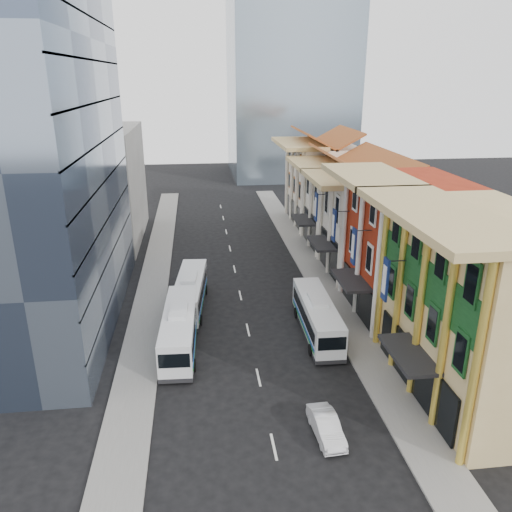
{
  "coord_description": "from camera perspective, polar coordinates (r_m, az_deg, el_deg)",
  "views": [
    {
      "loc": [
        -3.77,
        -21.71,
        19.87
      ],
      "look_at": [
        1.38,
        20.83,
        4.39
      ],
      "focal_mm": 35.0,
      "sensor_mm": 36.0,
      "label": 1
    }
  ],
  "objects": [
    {
      "name": "office_block_far",
      "position": [
        66.14,
        -17.59,
        7.72
      ],
      "size": [
        10.0,
        18.0,
        14.0
      ],
      "primitive_type": "cube",
      "color": "gray",
      "rests_on": "ground"
    },
    {
      "name": "sidewalk_right",
      "position": [
        49.53,
        8.06,
        -3.9
      ],
      "size": [
        3.0,
        90.0,
        0.15
      ],
      "primitive_type": "cube",
      "color": "slate",
      "rests_on": "ground"
    },
    {
      "name": "bus_left_near",
      "position": [
        39.07,
        -8.73,
        -8.15
      ],
      "size": [
        2.9,
        10.52,
        3.34
      ],
      "primitive_type": null,
      "rotation": [
        0.0,
        0.0,
        -0.04
      ],
      "color": "silver",
      "rests_on": "ground"
    },
    {
      "name": "bus_left_far",
      "position": [
        45.34,
        -7.53,
        -4.07
      ],
      "size": [
        3.34,
        10.24,
        3.23
      ],
      "primitive_type": null,
      "rotation": [
        0.0,
        0.0,
        -0.1
      ],
      "color": "silver",
      "rests_on": "ground"
    },
    {
      "name": "sedan_right",
      "position": [
        30.98,
        8.02,
        -18.73
      ],
      "size": [
        1.62,
        3.98,
        1.29
      ],
      "primitive_type": "imported",
      "rotation": [
        0.0,
        0.0,
        0.07
      ],
      "color": "silver",
      "rests_on": "ground"
    },
    {
      "name": "ground",
      "position": [
        29.67,
        2.37,
        -22.2
      ],
      "size": [
        200.0,
        200.0,
        0.0
      ],
      "primitive_type": "plane",
      "color": "black",
      "rests_on": "ground"
    },
    {
      "name": "bus_right",
      "position": [
        40.91,
        6.99,
        -6.8
      ],
      "size": [
        2.59,
        10.14,
        3.24
      ],
      "primitive_type": null,
      "rotation": [
        0.0,
        0.0,
        -0.02
      ],
      "color": "silver",
      "rests_on": "ground"
    },
    {
      "name": "shophouse_cream_near",
      "position": [
        53.49,
        12.81,
        3.22
      ],
      "size": [
        8.0,
        9.0,
        10.0
      ],
      "primitive_type": "cube",
      "color": "white",
      "rests_on": "ground"
    },
    {
      "name": "shophouse_tan",
      "position": [
        34.95,
        24.5,
        -5.43
      ],
      "size": [
        8.0,
        14.0,
        12.0
      ],
      "primitive_type": "cube",
      "color": "tan",
      "rests_on": "ground"
    },
    {
      "name": "shophouse_cream_far",
      "position": [
        71.46,
        7.71,
        8.08
      ],
      "size": [
        8.0,
        12.0,
        11.0
      ],
      "primitive_type": "cube",
      "color": "white",
      "rests_on": "ground"
    },
    {
      "name": "sidewalk_left",
      "position": [
        48.22,
        -11.95,
        -4.84
      ],
      "size": [
        3.0,
        90.0,
        0.15
      ],
      "primitive_type": "cube",
      "color": "slate",
      "rests_on": "ground"
    },
    {
      "name": "shophouse_cream_mid",
      "position": [
        61.73,
        10.09,
        5.61
      ],
      "size": [
        8.0,
        9.0,
        10.0
      ],
      "primitive_type": "cube",
      "color": "white",
      "rests_on": "ground"
    },
    {
      "name": "office_tower",
      "position": [
        43.08,
        -25.28,
        11.53
      ],
      "size": [
        12.0,
        26.0,
        30.0
      ],
      "primitive_type": "cube",
      "color": "#3F4C64",
      "rests_on": "ground"
    },
    {
      "name": "shophouse_red",
      "position": [
        44.8,
        16.85,
        0.94
      ],
      "size": [
        8.0,
        10.0,
        12.0
      ],
      "primitive_type": "cube",
      "color": "#9B2811",
      "rests_on": "ground"
    }
  ]
}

